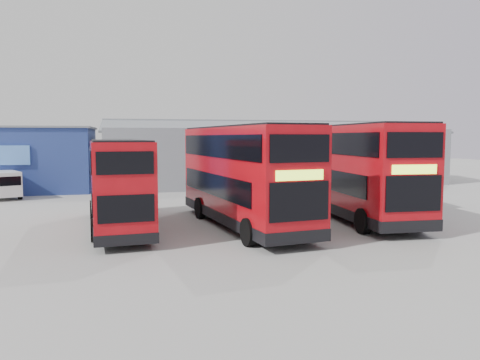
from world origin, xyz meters
TOP-DOWN VIEW (x-y plane):
  - ground_plane at (0.00, 0.00)m, footprint 120.00×120.00m
  - office_block at (-14.00, 17.99)m, footprint 12.30×8.32m
  - maintenance_shed at (8.00, 20.00)m, footprint 30.50×12.00m
  - double_decker_left at (-5.53, -0.18)m, footprint 3.19×10.00m
  - double_decker_centre at (0.28, -0.86)m, footprint 4.29×11.62m
  - double_decker_right at (6.55, 0.19)m, footprint 3.30×11.76m
  - single_decker_blue at (10.55, 6.25)m, footprint 3.90×11.19m
  - panel_van at (-13.82, 13.13)m, footprint 3.45×4.74m

SIDE VIEW (x-z plane):
  - ground_plane at x=0.00m, z-range 0.00..0.00m
  - panel_van at x=-13.82m, z-range 0.11..2.05m
  - single_decker_blue at x=10.55m, z-range -0.01..2.97m
  - double_decker_left at x=-5.53m, z-range -0.01..4.15m
  - double_decker_centre at x=0.28m, z-range -0.01..4.80m
  - double_decker_right at x=6.55m, z-range -0.01..4.92m
  - office_block at x=-14.00m, z-range 0.02..5.14m
  - maintenance_shed at x=8.00m, z-range -0.34..5.55m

